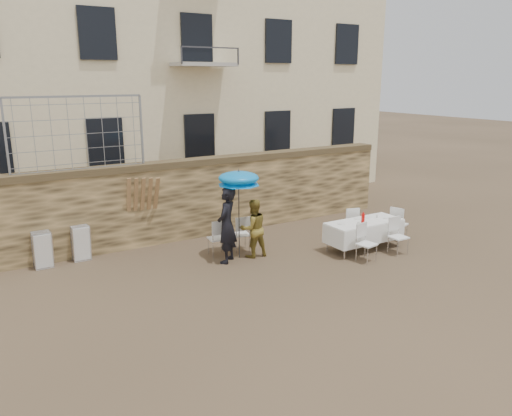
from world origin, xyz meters
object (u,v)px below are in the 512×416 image
soda_bottle (363,219)px  table_chair_front_left (367,243)px  woman_dress (253,228)px  table_chair_side (399,223)px  banquet_table (364,223)px  table_chair_front_right (399,236)px  couple_chair_right (241,233)px  umbrella (239,181)px  table_chair_back (349,223)px  chair_stack_right (80,242)px  chair_stack_left (41,248)px  couple_chair_left (217,237)px  man_suit (227,225)px

soda_bottle → table_chair_front_left: (-0.40, -0.60, -0.43)m
woman_dress → soda_bottle: bearing=159.8°
woman_dress → table_chair_side: (4.21, -0.92, -0.27)m
banquet_table → table_chair_front_right: table_chair_front_right is taller
couple_chair_right → table_chair_front_left: bearing=145.1°
umbrella → table_chair_back: 3.70m
couple_chair_right → table_chair_side: (4.26, -1.47, 0.00)m
woman_dress → couple_chair_right: size_ratio=1.56×
table_chair_side → chair_stack_right: bearing=49.5°
soda_bottle → chair_stack_left: soda_bottle is taller
umbrella → chair_stack_right: (-3.47, 1.98, -1.54)m
couple_chair_left → table_chair_front_left: 3.76m
table_chair_front_left → chair_stack_right: bearing=136.8°
umbrella → table_chair_back: (3.36, -0.32, -1.52)m
soda_bottle → table_chair_front_left: soda_bottle is taller
woman_dress → chair_stack_right: bearing=-24.7°
woman_dress → couple_chair_right: 0.61m
couple_chair_left → chair_stack_right: (-3.07, 1.53, -0.02)m
umbrella → table_chair_side: 4.92m
woman_dress → chair_stack_left: size_ratio=1.63×
table_chair_front_left → table_chair_side: bearing=12.3°
chair_stack_right → table_chair_front_right: bearing=-28.3°
umbrella → chair_stack_left: bearing=155.7°
soda_bottle → table_chair_side: soda_bottle is taller
soda_bottle → umbrella: bearing=156.9°
woman_dress → banquet_table: bearing=164.0°
umbrella → table_chair_side: size_ratio=2.20×
woman_dress → table_chair_side: bearing=171.6°
table_chair_back → chair_stack_left: 8.07m
table_chair_front_left → chair_stack_left: bearing=140.3°
umbrella → chair_stack_right: 4.28m
man_suit → table_chair_side: bearing=126.1°
soda_bottle → table_chair_side: bearing=8.9°
couple_chair_right → soda_bottle: soda_bottle is taller
banquet_table → man_suit: bearing=164.1°
woman_dress → chair_stack_right: woman_dress is taller
umbrella → couple_chair_left: bearing=131.6°
soda_bottle → table_chair_front_right: bearing=-40.6°
chair_stack_left → chair_stack_right: same height
chair_stack_right → couple_chair_left: bearing=-26.5°
man_suit → table_chair_back: 3.80m
table_chair_front_left → chair_stack_left: size_ratio=1.04×
couple_chair_right → table_chair_front_right: size_ratio=1.00×
woman_dress → chair_stack_right: (-3.82, 2.08, -0.29)m
table_chair_front_right → table_chair_side: (0.90, 0.85, 0.00)m
couple_chair_left → soda_bottle: bearing=157.9°
woman_dress → table_chair_back: woman_dress is taller
woman_dress → chair_stack_right: 4.36m
man_suit → table_chair_side: size_ratio=1.98×
umbrella → banquet_table: bearing=-19.4°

